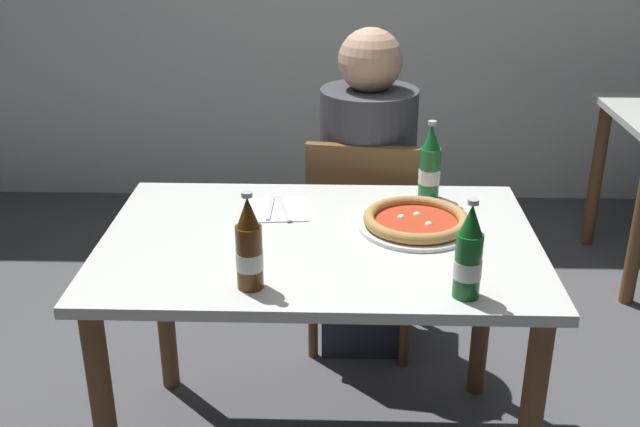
# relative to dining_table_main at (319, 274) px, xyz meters

# --- Properties ---
(dining_table_main) EXTENTS (1.20, 0.80, 0.75)m
(dining_table_main) POSITION_rel_dining_table_main_xyz_m (0.00, 0.00, 0.00)
(dining_table_main) COLOR silver
(dining_table_main) RESTS_ON ground_plane
(chair_behind_table) EXTENTS (0.45, 0.45, 0.85)m
(chair_behind_table) POSITION_rel_dining_table_main_xyz_m (0.14, 0.61, -0.15)
(chair_behind_table) COLOR brown
(chair_behind_table) RESTS_ON ground_plane
(diner_seated) EXTENTS (0.34, 0.34, 1.21)m
(diner_seated) POSITION_rel_dining_table_main_xyz_m (0.15, 0.66, -0.05)
(diner_seated) COLOR #2D3342
(diner_seated) RESTS_ON ground_plane
(pizza_margherita_near) EXTENTS (0.33, 0.33, 0.04)m
(pizza_margherita_near) POSITION_rel_dining_table_main_xyz_m (0.27, 0.07, 0.13)
(pizza_margherita_near) COLOR white
(pizza_margherita_near) RESTS_ON dining_table_main
(beer_bottle_left) EXTENTS (0.07, 0.07, 0.25)m
(beer_bottle_left) POSITION_rel_dining_table_main_xyz_m (0.35, -0.31, 0.22)
(beer_bottle_left) COLOR #14591E
(beer_bottle_left) RESTS_ON dining_table_main
(beer_bottle_center) EXTENTS (0.07, 0.07, 0.25)m
(beer_bottle_center) POSITION_rel_dining_table_main_xyz_m (-0.16, -0.28, 0.22)
(beer_bottle_center) COLOR #512D0F
(beer_bottle_center) RESTS_ON dining_table_main
(beer_bottle_right) EXTENTS (0.07, 0.07, 0.25)m
(beer_bottle_right) POSITION_rel_dining_table_main_xyz_m (0.33, 0.30, 0.22)
(beer_bottle_right) COLOR #196B2D
(beer_bottle_right) RESTS_ON dining_table_main
(napkin_with_cutlery) EXTENTS (0.20, 0.20, 0.01)m
(napkin_with_cutlery) POSITION_rel_dining_table_main_xyz_m (-0.13, 0.18, 0.12)
(napkin_with_cutlery) COLOR white
(napkin_with_cutlery) RESTS_ON dining_table_main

